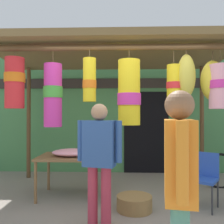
{
  "coord_description": "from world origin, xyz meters",
  "views": [
    {
      "loc": [
        -0.06,
        -3.71,
        1.45
      ],
      "look_at": [
        -0.23,
        1.2,
        1.49
      ],
      "focal_mm": 39.52,
      "sensor_mm": 36.0,
      "label": 1
    }
  ],
  "objects_px": {
    "wicker_basket_by_table": "(134,203)",
    "display_table": "(74,160)",
    "vendor_in_orange": "(99,155)",
    "flower_heap_on_table": "(73,152)",
    "customer_foreground": "(180,179)",
    "folding_chair": "(204,175)"
  },
  "relations": [
    {
      "from": "vendor_in_orange",
      "to": "flower_heap_on_table",
      "type": "bearing_deg",
      "value": 116.71
    },
    {
      "from": "flower_heap_on_table",
      "to": "wicker_basket_by_table",
      "type": "bearing_deg",
      "value": -27.47
    },
    {
      "from": "display_table",
      "to": "wicker_basket_by_table",
      "type": "bearing_deg",
      "value": -29.91
    },
    {
      "from": "folding_chair",
      "to": "wicker_basket_by_table",
      "type": "height_order",
      "value": "folding_chair"
    },
    {
      "from": "folding_chair",
      "to": "customer_foreground",
      "type": "height_order",
      "value": "customer_foreground"
    },
    {
      "from": "display_table",
      "to": "vendor_in_orange",
      "type": "height_order",
      "value": "vendor_in_orange"
    },
    {
      "from": "flower_heap_on_table",
      "to": "wicker_basket_by_table",
      "type": "height_order",
      "value": "flower_heap_on_table"
    },
    {
      "from": "display_table",
      "to": "vendor_in_orange",
      "type": "relative_size",
      "value": 0.77
    },
    {
      "from": "folding_chair",
      "to": "customer_foreground",
      "type": "xyz_separation_m",
      "value": [
        -0.86,
        -2.04,
        0.46
      ]
    },
    {
      "from": "folding_chair",
      "to": "vendor_in_orange",
      "type": "xyz_separation_m",
      "value": [
        -1.58,
        -0.75,
        0.43
      ]
    },
    {
      "from": "vendor_in_orange",
      "to": "customer_foreground",
      "type": "relative_size",
      "value": 0.97
    },
    {
      "from": "display_table",
      "to": "folding_chair",
      "type": "height_order",
      "value": "folding_chair"
    },
    {
      "from": "flower_heap_on_table",
      "to": "folding_chair",
      "type": "xyz_separation_m",
      "value": [
        2.14,
        -0.37,
        -0.28
      ]
    },
    {
      "from": "wicker_basket_by_table",
      "to": "display_table",
      "type": "bearing_deg",
      "value": 150.09
    },
    {
      "from": "display_table",
      "to": "flower_heap_on_table",
      "type": "distance_m",
      "value": 0.14
    },
    {
      "from": "flower_heap_on_table",
      "to": "folding_chair",
      "type": "distance_m",
      "value": 2.19
    },
    {
      "from": "flower_heap_on_table",
      "to": "vendor_in_orange",
      "type": "relative_size",
      "value": 0.44
    },
    {
      "from": "customer_foreground",
      "to": "folding_chair",
      "type": "bearing_deg",
      "value": 67.05
    },
    {
      "from": "display_table",
      "to": "vendor_in_orange",
      "type": "xyz_separation_m",
      "value": [
        0.55,
        -1.17,
        0.28
      ]
    },
    {
      "from": "folding_chair",
      "to": "customer_foreground",
      "type": "bearing_deg",
      "value": -112.95
    },
    {
      "from": "flower_heap_on_table",
      "to": "vendor_in_orange",
      "type": "bearing_deg",
      "value": -63.29
    },
    {
      "from": "wicker_basket_by_table",
      "to": "vendor_in_orange",
      "type": "height_order",
      "value": "vendor_in_orange"
    }
  ]
}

